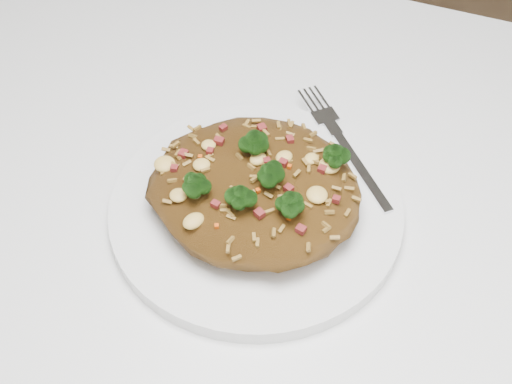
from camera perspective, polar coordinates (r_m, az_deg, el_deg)
dining_table at (r=0.66m, az=-7.68°, el=-8.21°), size 1.20×0.80×0.75m
plate at (r=0.59m, az=0.00°, el=-1.39°), size 0.24×0.24×0.01m
fried_rice at (r=0.56m, az=0.03°, el=0.78°), size 0.17×0.16×0.06m
fork at (r=0.63m, az=7.41°, el=3.24°), size 0.12×0.13×0.00m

